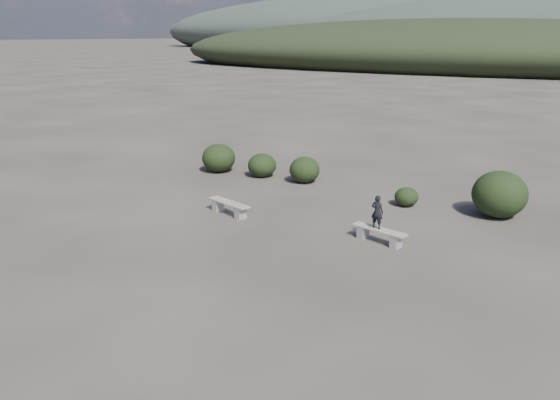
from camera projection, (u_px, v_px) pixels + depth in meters
The scene contains 9 objects.
ground at pixel (217, 277), 13.94m from camera, with size 1200.00×1200.00×0.00m, color #2F2A25.
bench_left at pixel (229, 207), 18.67m from camera, with size 1.87×0.77×0.46m.
bench_right at pixel (379, 234), 16.15m from camera, with size 1.77×0.65×0.43m.
seated_person at pixel (377, 212), 16.03m from camera, with size 0.37×0.24×1.01m, color black.
shrub_a at pixel (262, 165), 23.61m from camera, with size 1.24×1.24×1.02m, color black.
shrub_b at pixel (305, 170), 22.67m from camera, with size 1.27×1.27×1.09m, color black.
shrub_c at pixel (406, 197), 19.60m from camera, with size 0.86×0.86×0.69m, color black.
shrub_d at pixel (500, 194), 18.31m from camera, with size 1.81×1.81×1.58m, color black.
shrub_f at pixel (219, 158), 24.44m from camera, with size 1.49×1.49×1.26m, color black.
Camera 1 is at (8.35, -9.78, 5.94)m, focal length 35.00 mm.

